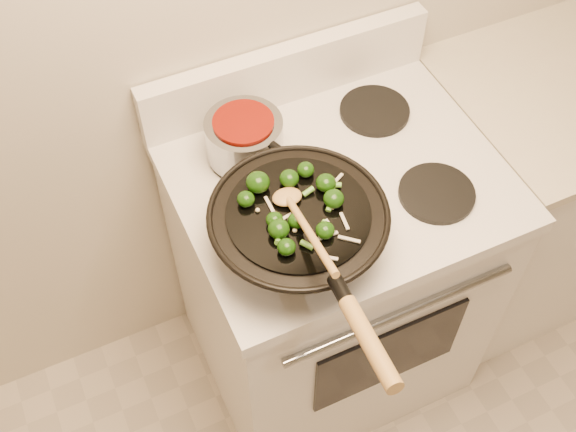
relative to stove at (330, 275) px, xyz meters
name	(u,v)px	position (x,y,z in m)	size (l,w,h in m)	color
stove	(330,275)	(0.00, 0.00, 0.00)	(0.78, 0.67, 1.08)	white
counter_unit	(548,182)	(0.80, 0.03, -0.01)	(0.80, 0.62, 0.91)	white
wok	(299,229)	(-0.18, -0.16, 0.53)	(0.39, 0.64, 0.20)	black
stirfry	(293,202)	(-0.19, -0.14, 0.60)	(0.24, 0.26, 0.04)	#123508
wooden_spoon	(300,218)	(-0.19, -0.19, 0.61)	(0.07, 0.29, 0.10)	#AC8244
saucepan	(245,138)	(-0.18, 0.15, 0.52)	(0.19, 0.29, 0.11)	gray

